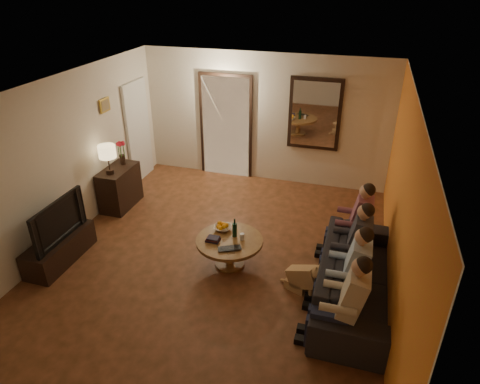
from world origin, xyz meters
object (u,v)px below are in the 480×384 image
(sofa, at_px, (356,277))
(wine_bottle, at_px, (235,227))
(person_d, at_px, (355,225))
(laptop, at_px, (230,251))
(person_b, at_px, (349,274))
(dresser, at_px, (120,187))
(tv_stand, at_px, (60,249))
(tv, at_px, (53,220))
(person_a, at_px, (345,307))
(coffee_table, at_px, (230,252))
(dog, at_px, (304,276))
(person_c, at_px, (352,248))
(bowl, at_px, (223,228))
(table_lamp, at_px, (108,160))

(sofa, height_order, wine_bottle, wine_bottle)
(sofa, xyz_separation_m, person_d, (-0.10, 0.90, 0.25))
(laptop, bearing_deg, person_b, -35.32)
(dresser, xyz_separation_m, tv_stand, (0.00, -1.78, -0.18))
(tv, relative_size, person_a, 0.92)
(coffee_table, xyz_separation_m, laptop, (0.10, -0.28, 0.24))
(tv, height_order, dog, tv)
(tv_stand, height_order, person_c, person_c)
(sofa, relative_size, person_a, 2.01)
(person_b, xyz_separation_m, dog, (-0.58, 0.22, -0.32))
(person_d, bearing_deg, coffee_table, -158.71)
(person_a, bearing_deg, bowl, 144.91)
(table_lamp, distance_m, person_b, 4.50)
(person_c, distance_m, wine_bottle, 1.68)
(person_c, height_order, laptop, person_c)
(dresser, height_order, dog, dresser)
(tv, height_order, person_a, person_a)
(dresser, distance_m, coffee_table, 2.76)
(wine_bottle, bearing_deg, table_lamp, 162.00)
(coffee_table, bearing_deg, tv_stand, -165.86)
(bowl, bearing_deg, table_lamp, 163.02)
(person_b, bearing_deg, dresser, 158.44)
(bowl, relative_size, wine_bottle, 0.84)
(table_lamp, height_order, coffee_table, table_lamp)
(dresser, relative_size, laptop, 2.60)
(table_lamp, xyz_separation_m, tv, (0.00, -1.56, -0.31))
(person_a, bearing_deg, person_d, 90.00)
(person_c, bearing_deg, tv_stand, -170.54)
(table_lamp, xyz_separation_m, coffee_table, (2.50, -0.93, -0.81))
(dresser, distance_m, person_b, 4.56)
(person_b, height_order, wine_bottle, person_b)
(dresser, bearing_deg, sofa, -17.58)
(table_lamp, xyz_separation_m, person_d, (4.24, -0.25, -0.43))
(person_a, distance_m, person_b, 0.60)
(person_a, xyz_separation_m, dog, (-0.58, 0.82, -0.32))
(tv, xyz_separation_m, wine_bottle, (2.55, 0.73, -0.11))
(person_d, xyz_separation_m, bowl, (-1.91, -0.46, -0.12))
(sofa, xyz_separation_m, person_c, (-0.10, 0.30, 0.25))
(table_lamp, height_order, sofa, table_lamp)
(tv, bearing_deg, laptop, -82.34)
(dresser, relative_size, bowl, 3.30)
(sofa, height_order, bowl, sofa)
(person_b, height_order, bowl, person_b)
(dog, bearing_deg, person_d, 81.58)
(table_lamp, distance_m, coffee_table, 2.79)
(dresser, relative_size, table_lamp, 1.58)
(sofa, bearing_deg, coffee_table, 83.49)
(wine_bottle, xyz_separation_m, laptop, (0.05, -0.38, -0.14))
(table_lamp, relative_size, coffee_table, 0.55)
(tv, bearing_deg, person_d, -72.87)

